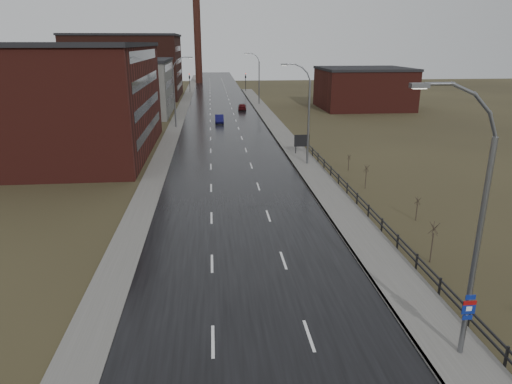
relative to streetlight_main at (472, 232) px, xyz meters
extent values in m
cube|color=black|center=(-8.47, 58.00, -6.03)|extent=(14.00, 300.00, 0.06)
cube|color=#595651|center=(0.13, 33.00, -5.97)|extent=(3.20, 180.00, 0.18)
cube|color=slate|center=(-1.39, 33.00, -5.97)|extent=(0.16, 180.00, 0.18)
cube|color=#595651|center=(-16.67, 58.00, -6.00)|extent=(2.40, 260.00, 0.12)
cube|color=#471914|center=(-29.47, 43.00, 0.44)|extent=(22.00, 28.00, 13.00)
cube|color=black|center=(-29.47, 43.00, 7.19)|extent=(22.44, 28.56, 0.50)
cube|color=black|center=(-18.49, 43.00, -3.06)|extent=(0.06, 22.40, 1.20)
cube|color=black|center=(-18.49, 43.00, -0.06)|extent=(0.06, 22.40, 1.20)
cube|color=black|center=(-18.49, 43.00, 2.94)|extent=(0.06, 22.40, 1.20)
cube|color=black|center=(-18.49, 43.00, 5.94)|extent=(0.06, 22.40, 1.20)
cube|color=slate|center=(-26.47, 76.00, -1.06)|extent=(16.00, 20.00, 10.00)
cube|color=black|center=(-26.47, 76.00, 4.19)|extent=(16.32, 20.40, 0.50)
cube|color=black|center=(-18.49, 76.00, -3.06)|extent=(0.06, 16.00, 1.20)
cube|color=black|center=(-18.49, 76.00, -0.06)|extent=(0.06, 16.00, 1.20)
cube|color=black|center=(-18.49, 76.00, 2.94)|extent=(0.06, 16.00, 1.20)
cube|color=#331611|center=(-31.47, 106.00, 1.44)|extent=(26.00, 24.00, 15.00)
cube|color=black|center=(-31.47, 106.00, 9.19)|extent=(26.52, 24.48, 0.50)
cube|color=black|center=(-18.49, 106.00, -3.06)|extent=(0.06, 19.20, 1.20)
cube|color=black|center=(-18.49, 106.00, -0.06)|extent=(0.06, 19.20, 1.20)
cube|color=black|center=(-18.49, 106.00, 2.94)|extent=(0.06, 19.20, 1.20)
cube|color=black|center=(-18.49, 106.00, 5.94)|extent=(0.06, 19.20, 1.20)
cube|color=#471914|center=(21.83, 80.00, -2.06)|extent=(18.00, 16.00, 8.00)
cube|color=black|center=(21.83, 80.00, 2.19)|extent=(18.36, 16.32, 0.50)
cylinder|color=#331611|center=(-14.47, 148.00, 8.94)|extent=(2.40, 2.40, 30.00)
cylinder|color=slate|center=(0.33, 0.00, -1.06)|extent=(0.24, 0.24, 10.00)
cylinder|color=slate|center=(0.14, 0.00, 4.40)|extent=(0.57, 0.14, 1.12)
cylinder|color=slate|center=(-0.41, 0.00, 5.22)|extent=(0.91, 0.14, 0.91)
cylinder|color=slate|center=(-1.22, 0.00, 5.76)|extent=(1.12, 0.14, 0.57)
cylinder|color=slate|center=(-2.19, 0.00, 5.95)|extent=(1.15, 0.14, 0.14)
cube|color=slate|center=(-2.94, 0.00, 5.90)|extent=(0.70, 0.28, 0.18)
cube|color=silver|center=(-2.94, 0.00, 5.80)|extent=(0.50, 0.20, 0.04)
cube|color=navy|center=(0.33, -0.12, -3.01)|extent=(0.45, 0.04, 0.22)
cube|color=navy|center=(0.33, -0.12, -3.51)|extent=(0.60, 0.04, 0.65)
cube|color=maroon|center=(0.33, -0.13, -3.28)|extent=(0.60, 0.04, 0.20)
cube|color=navy|center=(0.33, -0.12, -4.01)|extent=(0.45, 0.04, 0.22)
cube|color=silver|center=(0.33, -0.14, -3.56)|extent=(0.26, 0.02, 0.22)
cylinder|color=slate|center=(0.33, 34.00, -1.31)|extent=(0.24, 0.24, 9.50)
cylinder|color=slate|center=(0.16, 34.00, 3.84)|extent=(0.51, 0.14, 0.98)
cylinder|color=slate|center=(-0.32, 34.00, 4.56)|extent=(0.81, 0.14, 0.81)
cylinder|color=slate|center=(-1.03, 34.00, 5.04)|extent=(0.98, 0.14, 0.51)
cylinder|color=slate|center=(-1.87, 34.00, 5.20)|extent=(1.01, 0.14, 0.14)
cube|color=slate|center=(-2.56, 34.00, 5.15)|extent=(0.70, 0.28, 0.18)
cube|color=silver|center=(-2.56, 34.00, 5.05)|extent=(0.50, 0.20, 0.04)
cylinder|color=slate|center=(-16.47, 60.00, -1.31)|extent=(0.24, 0.24, 9.50)
cylinder|color=slate|center=(-16.30, 60.00, 3.84)|extent=(0.51, 0.14, 0.98)
cylinder|color=slate|center=(-15.83, 60.00, 4.56)|extent=(0.81, 0.14, 0.81)
cylinder|color=slate|center=(-15.11, 60.00, 5.04)|extent=(0.98, 0.14, 0.51)
cylinder|color=slate|center=(-14.27, 60.00, 5.20)|extent=(1.01, 0.14, 0.14)
cube|color=slate|center=(-13.59, 60.00, 5.15)|extent=(0.70, 0.28, 0.18)
cube|color=silver|center=(-13.59, 60.00, 5.05)|extent=(0.50, 0.20, 0.04)
cylinder|color=slate|center=(0.33, 88.00, -1.31)|extent=(0.24, 0.24, 9.50)
cylinder|color=slate|center=(0.16, 88.00, 3.84)|extent=(0.51, 0.14, 0.98)
cylinder|color=slate|center=(-0.32, 88.00, 4.56)|extent=(0.81, 0.14, 0.81)
cylinder|color=slate|center=(-1.03, 88.00, 5.04)|extent=(0.98, 0.14, 0.51)
cylinder|color=slate|center=(-1.87, 88.00, 5.20)|extent=(1.01, 0.14, 0.14)
cube|color=slate|center=(-2.56, 88.00, 5.15)|extent=(0.70, 0.28, 0.18)
cube|color=silver|center=(-2.56, 88.00, 5.05)|extent=(0.50, 0.20, 0.04)
cube|color=black|center=(1.83, -1.00, -5.51)|extent=(0.10, 0.10, 1.10)
cube|color=black|center=(1.83, 2.00, -5.51)|extent=(0.10, 0.10, 1.10)
cube|color=black|center=(1.83, 5.00, -5.51)|extent=(0.10, 0.10, 1.10)
cube|color=black|center=(1.83, 8.00, -5.51)|extent=(0.10, 0.10, 1.10)
cube|color=black|center=(1.83, 11.00, -5.51)|extent=(0.10, 0.10, 1.10)
cube|color=black|center=(1.83, 14.00, -5.51)|extent=(0.10, 0.10, 1.10)
cube|color=black|center=(1.83, 17.00, -5.51)|extent=(0.10, 0.10, 1.10)
cube|color=black|center=(1.83, 20.00, -5.51)|extent=(0.10, 0.10, 1.10)
cube|color=black|center=(1.83, 23.00, -5.51)|extent=(0.10, 0.10, 1.10)
cube|color=black|center=(1.83, 26.00, -5.51)|extent=(0.10, 0.10, 1.10)
cube|color=black|center=(1.83, 29.00, -5.51)|extent=(0.10, 0.10, 1.10)
cube|color=black|center=(1.83, 32.00, -5.51)|extent=(0.10, 0.10, 1.10)
cube|color=black|center=(1.83, 35.00, -5.51)|extent=(0.10, 0.10, 1.10)
cube|color=black|center=(1.83, 38.00, -5.51)|extent=(0.10, 0.10, 1.10)
cube|color=black|center=(1.83, 41.00, -5.51)|extent=(0.10, 0.10, 1.10)
cube|color=black|center=(1.83, 16.50, -5.11)|extent=(0.08, 53.00, 0.10)
cube|color=black|center=(1.83, 16.50, -5.51)|extent=(0.08, 53.00, 0.10)
cylinder|color=#382D23|center=(3.19, 8.94, -5.05)|extent=(0.08, 0.08, 2.03)
cylinder|color=#382D23|center=(3.24, 8.94, -3.73)|extent=(0.04, 0.68, 0.80)
cylinder|color=#382D23|center=(3.21, 8.99, -3.73)|extent=(0.64, 0.25, 0.81)
cylinder|color=#382D23|center=(3.15, 8.97, -3.73)|extent=(0.38, 0.57, 0.82)
cylinder|color=#382D23|center=(3.15, 8.91, -3.73)|extent=(0.38, 0.57, 0.82)
cylinder|color=#382D23|center=(3.21, 8.90, -3.73)|extent=(0.64, 0.25, 0.81)
cylinder|color=#382D23|center=(5.39, 16.00, -5.34)|extent=(0.08, 0.08, 1.44)
cylinder|color=#382D23|center=(5.44, 16.00, -4.41)|extent=(0.04, 0.49, 0.57)
cylinder|color=#382D23|center=(5.40, 16.04, -4.41)|extent=(0.47, 0.19, 0.58)
cylinder|color=#382D23|center=(5.34, 16.03, -4.41)|extent=(0.28, 0.42, 0.59)
cylinder|color=#382D23|center=(5.34, 15.97, -4.41)|extent=(0.28, 0.42, 0.59)
cylinder|color=#382D23|center=(5.40, 15.95, -4.41)|extent=(0.47, 0.19, 0.58)
cylinder|color=#382D23|center=(4.09, 24.54, -5.18)|extent=(0.08, 0.08, 1.76)
cylinder|color=#382D23|center=(4.14, 24.54, -4.04)|extent=(0.04, 0.59, 0.69)
cylinder|color=#382D23|center=(4.10, 24.58, -4.04)|extent=(0.56, 0.22, 0.70)
cylinder|color=#382D23|center=(4.05, 24.57, -4.04)|extent=(0.34, 0.50, 0.71)
cylinder|color=#382D23|center=(4.05, 24.51, -4.04)|extent=(0.34, 0.50, 0.71)
cylinder|color=#382D23|center=(4.10, 24.49, -4.04)|extent=(0.56, 0.22, 0.70)
cylinder|color=#382D23|center=(4.32, 31.00, -5.39)|extent=(0.08, 0.08, 1.34)
cylinder|color=#382D23|center=(4.37, 31.00, -4.52)|extent=(0.04, 0.46, 0.54)
cylinder|color=#382D23|center=(4.33, 31.05, -4.52)|extent=(0.44, 0.18, 0.54)
cylinder|color=#382D23|center=(4.28, 31.03, -4.52)|extent=(0.27, 0.39, 0.55)
cylinder|color=#382D23|center=(4.28, 30.97, -4.52)|extent=(0.27, 0.39, 0.55)
cylinder|color=#382D23|center=(4.33, 30.95, -4.52)|extent=(0.44, 0.18, 0.54)
cube|color=black|center=(-0.10, 39.07, -5.16)|extent=(0.10, 0.10, 1.80)
cube|color=black|center=(1.36, 39.07, -5.16)|extent=(0.10, 0.10, 1.80)
cube|color=silver|center=(0.63, 39.02, -4.26)|extent=(1.82, 0.08, 1.40)
cube|color=black|center=(0.63, 38.97, -4.26)|extent=(1.92, 0.04, 1.50)
cylinder|color=black|center=(-16.47, 118.00, -3.46)|extent=(0.16, 0.16, 5.20)
imported|color=black|center=(-16.47, 118.00, -1.31)|extent=(0.58, 2.73, 1.10)
sphere|color=#FF190C|center=(-16.47, 117.85, -1.01)|extent=(0.18, 0.18, 0.18)
cylinder|color=black|center=(-0.47, 118.00, -3.46)|extent=(0.16, 0.16, 5.20)
imported|color=black|center=(-0.47, 118.00, -1.31)|extent=(0.58, 2.73, 1.10)
sphere|color=#FF190C|center=(-0.47, 117.85, -1.01)|extent=(0.18, 0.18, 0.18)
imported|color=#0D0C3E|center=(-9.18, 63.88, -5.36)|extent=(1.50, 4.24, 1.39)
imported|color=#430B0E|center=(-4.11, 79.39, -5.36)|extent=(1.95, 4.23, 1.41)
camera|label=1|loc=(-10.51, -16.31, 7.39)|focal=32.00mm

